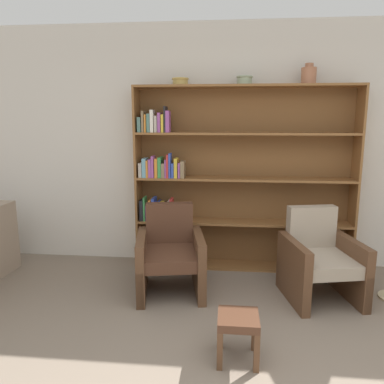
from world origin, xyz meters
The scene contains 8 objects.
wall_back centered at (0.00, 2.62, 1.38)m, with size 12.00×0.06×2.75m.
bookshelf centered at (-0.38, 2.46, 1.00)m, with size 2.43×0.30×2.05m.
bowl_sage centered at (-0.89, 2.43, 2.10)m, with size 0.19×0.19×0.08m.
bowl_brass centered at (-0.20, 2.43, 2.11)m, with size 0.18×0.18×0.09m.
vase_tall centered at (0.46, 2.43, 2.15)m, with size 0.16×0.16×0.21m.
armchair_leather centered at (-0.91, 1.75, 0.37)m, with size 0.75×0.78×0.85m.
armchair_cushioned centered at (0.53, 1.75, 0.37)m, with size 0.77×0.80×0.85m.
footstool centered at (-0.27, 0.69, 0.26)m, with size 0.29×0.29×0.34m.
Camera 1 is at (-0.35, -1.74, 1.69)m, focal length 35.00 mm.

